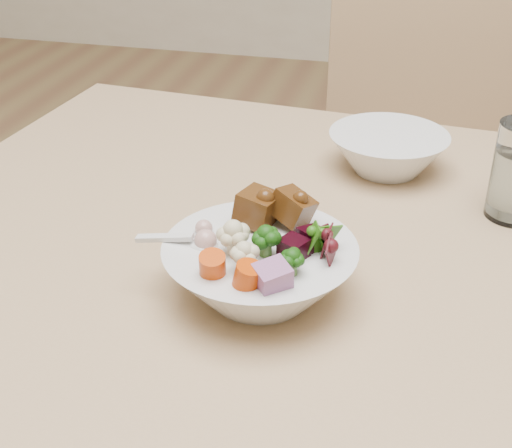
% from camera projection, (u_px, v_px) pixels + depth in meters
% --- Properties ---
extents(chair_far, '(0.45, 0.45, 0.84)m').
position_uv_depth(chair_far, '(422.00, 185.00, 1.41)').
color(chair_far, tan).
rests_on(chair_far, ground).
extents(food_bowl, '(0.19, 0.19, 0.10)m').
position_uv_depth(food_bowl, '(262.00, 267.00, 0.68)').
color(food_bowl, silver).
rests_on(food_bowl, dining_table).
extents(soup_spoon, '(0.08, 0.02, 0.02)m').
position_uv_depth(soup_spoon, '(193.00, 244.00, 0.68)').
color(soup_spoon, silver).
rests_on(soup_spoon, food_bowl).
extents(side_bowl, '(0.16, 0.16, 0.05)m').
position_uv_depth(side_bowl, '(388.00, 152.00, 0.93)').
color(side_bowl, silver).
rests_on(side_bowl, dining_table).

